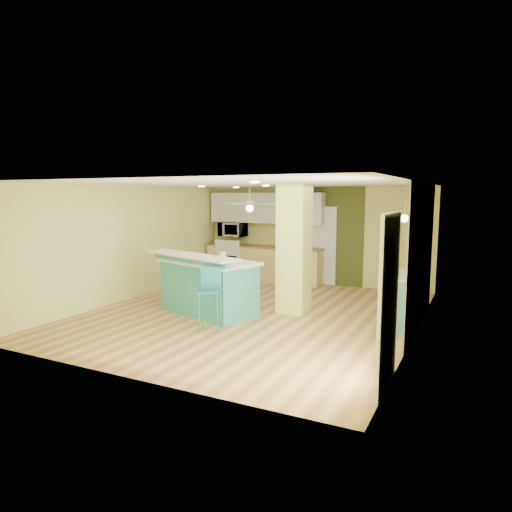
# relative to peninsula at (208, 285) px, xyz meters

# --- Properties ---
(floor) EXTENTS (6.00, 7.00, 0.01)m
(floor) POSITION_rel_peninsula_xyz_m (0.81, 0.35, -0.56)
(floor) COLOR olive
(floor) RESTS_ON ground
(ceiling) EXTENTS (6.00, 7.00, 0.01)m
(ceiling) POSITION_rel_peninsula_xyz_m (0.81, 0.35, 1.95)
(ceiling) COLOR white
(ceiling) RESTS_ON wall_back
(wall_back) EXTENTS (6.00, 0.01, 2.50)m
(wall_back) POSITION_rel_peninsula_xyz_m (0.81, 3.85, 0.69)
(wall_back) COLOR #DBDA75
(wall_back) RESTS_ON floor
(wall_front) EXTENTS (6.00, 0.01, 2.50)m
(wall_front) POSITION_rel_peninsula_xyz_m (0.81, -3.16, 0.69)
(wall_front) COLOR #DBDA75
(wall_front) RESTS_ON floor
(wall_left) EXTENTS (0.01, 7.00, 2.50)m
(wall_left) POSITION_rel_peninsula_xyz_m (-2.20, 0.35, 0.69)
(wall_left) COLOR #DBDA75
(wall_left) RESTS_ON floor
(wall_right) EXTENTS (0.01, 7.00, 2.50)m
(wall_right) POSITION_rel_peninsula_xyz_m (3.81, 0.35, 0.69)
(wall_right) COLOR #DBDA75
(wall_right) RESTS_ON floor
(wood_panel) EXTENTS (0.02, 3.40, 2.50)m
(wood_panel) POSITION_rel_peninsula_xyz_m (3.79, 0.95, 0.69)
(wood_panel) COLOR olive
(wood_panel) RESTS_ON floor
(olive_accent) EXTENTS (2.20, 0.02, 2.50)m
(olive_accent) POSITION_rel_peninsula_xyz_m (1.01, 3.84, 0.69)
(olive_accent) COLOR #414C1E
(olive_accent) RESTS_ON floor
(interior_door) EXTENTS (0.82, 0.05, 2.00)m
(interior_door) POSITION_rel_peninsula_xyz_m (1.01, 3.81, 0.44)
(interior_door) COLOR white
(interior_door) RESTS_ON floor
(french_door) EXTENTS (0.04, 1.08, 2.10)m
(french_door) POSITION_rel_peninsula_xyz_m (3.78, -1.95, 0.49)
(french_door) COLOR white
(french_door) RESTS_ON floor
(column) EXTENTS (0.55, 0.55, 2.50)m
(column) POSITION_rel_peninsula_xyz_m (1.46, 0.85, 0.69)
(column) COLOR #D5E168
(column) RESTS_ON floor
(kitchen_run) EXTENTS (3.25, 0.63, 0.94)m
(kitchen_run) POSITION_rel_peninsula_xyz_m (-0.49, 3.55, -0.08)
(kitchen_run) COLOR #DAC972
(kitchen_run) RESTS_ON floor
(stove) EXTENTS (0.76, 0.66, 1.08)m
(stove) POSITION_rel_peninsula_xyz_m (-1.44, 3.54, -0.10)
(stove) COLOR silver
(stove) RESTS_ON floor
(upper_cabinets) EXTENTS (3.20, 0.34, 0.80)m
(upper_cabinets) POSITION_rel_peninsula_xyz_m (-0.49, 3.67, 1.39)
(upper_cabinets) COLOR silver
(upper_cabinets) RESTS_ON wall_back
(microwave) EXTENTS (0.70, 0.48, 0.39)m
(microwave) POSITION_rel_peninsula_xyz_m (-1.44, 3.55, 0.79)
(microwave) COLOR white
(microwave) RESTS_ON wall_back
(ceiling_fan) EXTENTS (1.41, 1.41, 0.61)m
(ceiling_fan) POSITION_rel_peninsula_xyz_m (-0.29, 2.35, 1.52)
(ceiling_fan) COLOR silver
(ceiling_fan) RESTS_ON ceiling
(pendant_lamp) EXTENTS (0.14, 0.14, 0.69)m
(pendant_lamp) POSITION_rel_peninsula_xyz_m (3.46, 1.10, 1.33)
(pendant_lamp) COLOR white
(pendant_lamp) RESTS_ON ceiling
(wall_decor) EXTENTS (0.03, 0.90, 0.70)m
(wall_decor) POSITION_rel_peninsula_xyz_m (3.77, 1.15, 0.99)
(wall_decor) COLOR brown
(wall_decor) RESTS_ON wood_panel
(peninsula) EXTENTS (2.37, 1.76, 1.20)m
(peninsula) POSITION_rel_peninsula_xyz_m (0.00, 0.00, 0.00)
(peninsula) COLOR teal
(peninsula) RESTS_ON floor
(bar_stool) EXTENTS (0.46, 0.46, 1.08)m
(bar_stool) POSITION_rel_peninsula_xyz_m (0.64, -0.92, 0.17)
(bar_stool) COLOR teal
(bar_stool) RESTS_ON floor
(side_counter) EXTENTS (0.60, 1.42, 0.92)m
(side_counter) POSITION_rel_peninsula_xyz_m (3.51, 0.96, -0.10)
(side_counter) COLOR teal
(side_counter) RESTS_ON floor
(fruit_bowl) EXTENTS (0.30, 0.30, 0.07)m
(fruit_bowl) POSITION_rel_peninsula_xyz_m (0.26, 3.52, 0.42)
(fruit_bowl) COLOR #392117
(fruit_bowl) RESTS_ON kitchen_run
(canister) EXTENTS (0.14, 0.14, 0.16)m
(canister) POSITION_rel_peninsula_xyz_m (0.23, 0.18, 0.57)
(canister) COLOR gold
(canister) RESTS_ON peninsula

